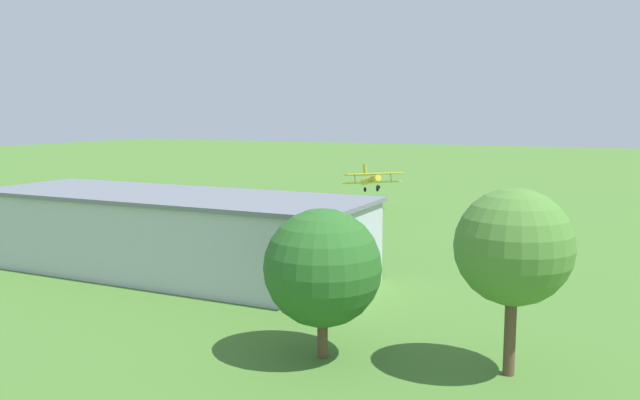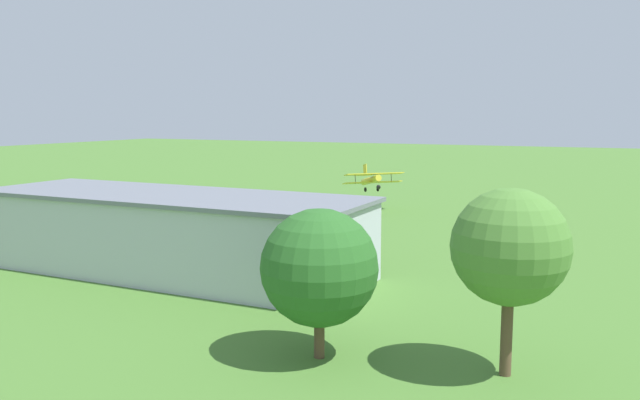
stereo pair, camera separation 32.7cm
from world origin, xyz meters
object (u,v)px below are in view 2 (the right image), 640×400
person_at_fence_line (98,228)px  person_walking_on_apron (368,245)px  hangar (170,233)px  tree_by_windsock (510,247)px  tree_near_perimeter_road (319,268)px  car_orange (136,225)px  car_red (38,219)px  biplane (372,179)px  car_black (77,223)px  person_beside_truck (141,217)px

person_at_fence_line → person_walking_on_apron: person_walking_on_apron is taller
person_at_fence_line → hangar: bearing=150.2°
tree_by_windsock → tree_near_perimeter_road: size_ratio=1.17×
car_orange → tree_near_perimeter_road: bearing=143.7°
car_red → person_walking_on_apron: size_ratio=2.45×
car_orange → tree_near_perimeter_road: tree_near_perimeter_road is taller
tree_by_windsock → tree_near_perimeter_road: bearing=10.8°
biplane → car_orange: 33.36m
car_black → person_walking_on_apron: car_black is taller
biplane → car_black: bearing=48.7°
car_orange → tree_near_perimeter_road: size_ratio=0.48×
person_at_fence_line → tree_by_windsock: size_ratio=0.17×
car_red → hangar: bearing=158.1°
hangar → tree_near_perimeter_road: bearing=148.0°
person_beside_truck → biplane: bearing=-133.8°
hangar → person_walking_on_apron: bearing=-132.0°
person_walking_on_apron → tree_near_perimeter_road: 28.16m
biplane → tree_near_perimeter_road: size_ratio=0.89×
hangar → tree_by_windsock: bearing=160.4°
person_beside_truck → tree_by_windsock: tree_by_windsock is taller
car_black → person_at_fence_line: 4.35m
car_red → person_beside_truck: 12.27m
car_red → tree_near_perimeter_road: (-49.24, 24.28, 4.31)m
car_red → tree_by_windsock: size_ratio=0.42×
person_walking_on_apron → tree_near_perimeter_road: bearing=105.2°
car_black → hangar: bearing=153.0°
hangar → biplane: bearing=-94.6°
car_orange → person_walking_on_apron: bearing=-179.1°
car_orange → tree_near_perimeter_road: 44.73m
car_black → tree_by_windsock: size_ratio=0.46×
person_at_fence_line → tree_by_windsock: bearing=156.4°
car_orange → person_at_fence_line: size_ratio=2.40×
biplane → person_beside_truck: bearing=46.2°
hangar → person_walking_on_apron: hangar is taller
car_black → person_at_fence_line: bearing=166.3°
hangar → person_at_fence_line: bearing=-29.8°
biplane → car_black: 39.33m
hangar → tree_by_windsock: (-30.04, 10.68, 3.40)m
car_red → tree_by_windsock: (-59.16, 22.38, 5.97)m
hangar → person_walking_on_apron: 19.36m
biplane → tree_by_windsock: size_ratio=0.76×
person_walking_on_apron → car_black: bearing=4.5°
car_red → person_beside_truck: bearing=-148.8°
person_walking_on_apron → hangar: bearing=48.0°
car_black → person_walking_on_apron: (-35.37, -2.76, -0.04)m
biplane → tree_near_perimeter_road: (-16.82, 53.52, 0.74)m
car_orange → person_walking_on_apron: person_walking_on_apron is taller
car_black → car_red: car_black is taller
car_orange → car_black: car_black is taller
biplane → tree_by_windsock: bearing=117.4°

